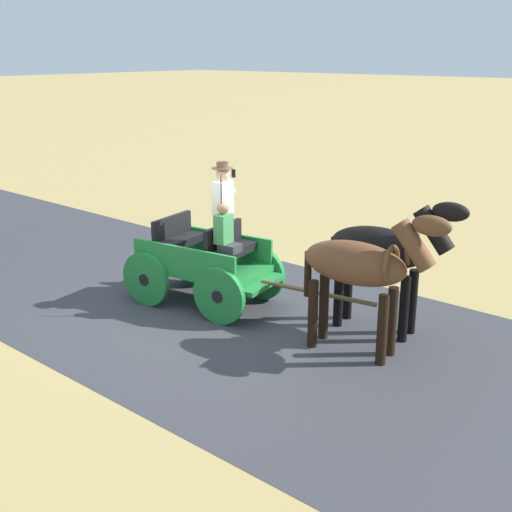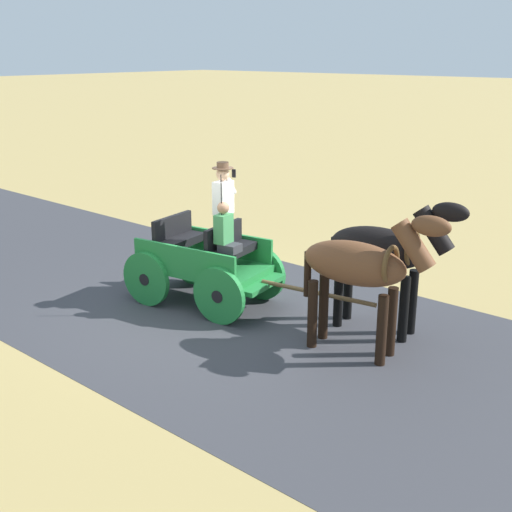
{
  "view_description": "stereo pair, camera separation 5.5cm",
  "coord_description": "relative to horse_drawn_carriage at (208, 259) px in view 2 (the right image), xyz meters",
  "views": [
    {
      "loc": [
        7.35,
        7.37,
        4.27
      ],
      "look_at": [
        -0.24,
        0.95,
        1.1
      ],
      "focal_mm": 45.45,
      "sensor_mm": 36.0,
      "label": 1
    },
    {
      "loc": [
        7.32,
        7.41,
        4.27
      ],
      "look_at": [
        -0.24,
        0.95,
        1.1
      ],
      "focal_mm": 45.45,
      "sensor_mm": 36.0,
      "label": 2
    }
  ],
  "objects": [
    {
      "name": "horse_near_side",
      "position": [
        -0.9,
        2.93,
        0.51
      ],
      "size": [
        0.76,
        2.15,
        2.21
      ],
      "color": "black",
      "rests_on": "ground"
    },
    {
      "name": "ground_plane",
      "position": [
        0.26,
        0.17,
        -0.82
      ],
      "size": [
        200.0,
        200.0,
        0.0
      ],
      "primitive_type": "plane",
      "color": "tan"
    },
    {
      "name": "horse_off_side",
      "position": [
        -0.01,
        3.06,
        0.51
      ],
      "size": [
        0.77,
        2.15,
        2.21
      ],
      "color": "brown",
      "rests_on": "ground"
    },
    {
      "name": "horse_drawn_carriage",
      "position": [
        0.0,
        0.0,
        0.0
      ],
      "size": [
        1.76,
        4.51,
        2.5
      ],
      "color": "#1E7233",
      "rests_on": "ground"
    },
    {
      "name": "road_surface",
      "position": [
        0.26,
        0.17,
        -0.81
      ],
      "size": [
        5.91,
        160.0,
        0.01
      ],
      "primitive_type": "cube",
      "color": "#38383D",
      "rests_on": "ground"
    }
  ]
}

